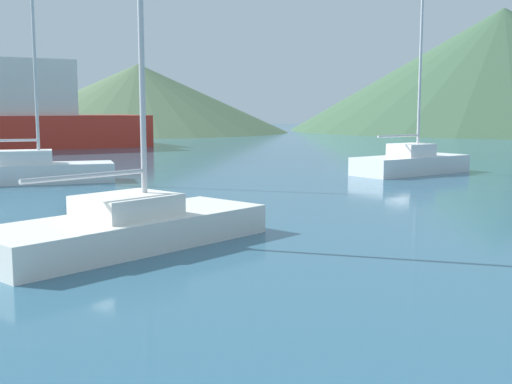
# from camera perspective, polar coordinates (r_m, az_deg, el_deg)

# --- Properties ---
(sailboat_inner) EXTENTS (6.36, 5.10, 7.54)m
(sailboat_inner) POSITION_cam_1_polar(r_m,az_deg,el_deg) (13.41, -11.35, -2.99)
(sailboat_inner) COLOR white
(sailboat_inner) RESTS_ON ground_plane
(sailboat_middle) EXTENTS (6.52, 1.89, 10.22)m
(sailboat_middle) POSITION_cam_1_polar(r_m,az_deg,el_deg) (25.89, -19.76, 1.89)
(sailboat_middle) COLOR white
(sailboat_middle) RESTS_ON ground_plane
(sailboat_outer) EXTENTS (5.96, 3.78, 7.66)m
(sailboat_outer) POSITION_cam_1_polar(r_m,az_deg,el_deg) (28.85, 13.61, 2.61)
(sailboat_outer) COLOR white
(sailboat_outer) RESTS_ON ground_plane
(hill_east) EXTENTS (36.44, 36.44, 8.23)m
(hill_east) POSITION_cam_1_polar(r_m,az_deg,el_deg) (79.99, -10.40, 8.20)
(hill_east) COLOR #4C6647
(hill_east) RESTS_ON ground_plane
(hill_far_east) EXTENTS (55.31, 55.31, 15.89)m
(hill_far_east) POSITION_cam_1_polar(r_m,az_deg,el_deg) (91.52, 20.98, 10.12)
(hill_far_east) COLOR #38563D
(hill_far_east) RESTS_ON ground_plane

